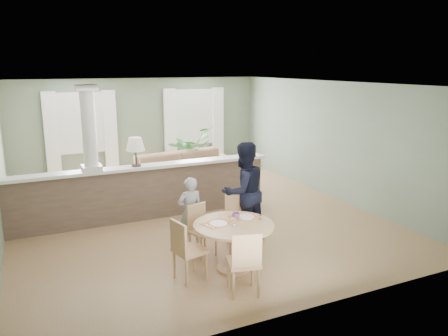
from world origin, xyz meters
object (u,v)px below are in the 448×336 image
chair_near (245,261)px  child_person (190,212)px  sofa (185,171)px  houseplant (190,152)px  chair_side (186,248)px  man_person (244,192)px  chair_far_man (238,217)px  dining_table (234,233)px  chair_far_boy (200,227)px

chair_near → child_person: bearing=-73.3°
sofa → houseplant: size_ratio=2.12×
houseplant → sofa: bearing=-117.6°
houseplant → chair_side: (-2.19, -5.63, -0.20)m
man_person → houseplant: bearing=-107.0°
chair_far_man → man_person: man_person is taller
dining_table → chair_side: (-0.78, -0.04, -0.08)m
chair_far_boy → houseplant: bearing=56.5°
houseplant → chair_far_boy: bearing=-108.8°
houseplant → chair_near: 6.57m
sofa → child_person: child_person is taller
chair_far_boy → dining_table: bearing=-85.7°
chair_far_man → man_person: (0.20, 0.18, 0.38)m
chair_near → man_person: bearing=-102.0°
sofa → chair_far_boy: bearing=-114.5°
sofa → chair_near: chair_near is taller
chair_near → man_person: (0.90, 1.78, 0.37)m
sofa → chair_far_man: (-0.43, -3.82, 0.07)m
child_person → chair_side: bearing=65.9°
chair_near → child_person: size_ratio=0.76×
chair_far_boy → chair_near: chair_near is taller
dining_table → chair_far_boy: chair_far_boy is taller
sofa → child_person: size_ratio=2.45×
sofa → dining_table: (-0.91, -4.65, 0.15)m
sofa → child_person: 3.73m
houseplant → chair_far_boy: houseplant is taller
dining_table → chair_near: bearing=-105.6°
dining_table → chair_far_boy: size_ratio=1.45×
houseplant → dining_table: size_ratio=1.16×
chair_far_man → chair_side: (-1.26, -0.86, 0.00)m
chair_side → man_person: man_person is taller
child_person → chair_far_man: bearing=158.4°
houseplant → chair_far_man: bearing=-101.0°
chair_side → houseplant: bearing=-33.6°
houseplant → chair_near: (-1.62, -6.37, -0.19)m
sofa → houseplant: houseplant is taller
dining_table → chair_near: size_ratio=1.31×
chair_far_boy → chair_side: size_ratio=0.91×
child_person → man_person: (0.96, -0.11, 0.27)m
chair_side → child_person: child_person is taller
dining_table → houseplant: bearing=75.9°
chair_far_man → chair_side: chair_side is taller
sofa → dining_table: bearing=-109.0°
chair_far_man → chair_side: size_ratio=0.99×
child_person → houseplant: bearing=-111.2°
sofa → chair_side: bearing=-117.8°
sofa → chair_far_man: bearing=-104.3°
sofa → child_person: (-1.19, -3.53, 0.17)m
man_person → sofa: bearing=-101.6°
houseplant → dining_table: houseplant is taller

